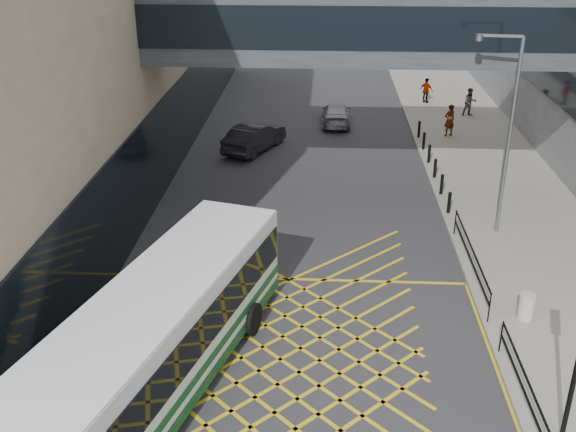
% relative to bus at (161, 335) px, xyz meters
% --- Properties ---
extents(ground, '(120.00, 120.00, 0.00)m').
position_rel_bus_xyz_m(ground, '(2.94, 1.36, -1.65)').
color(ground, '#333335').
extents(skybridge, '(20.00, 4.10, 3.00)m').
position_rel_bus_xyz_m(skybridge, '(5.94, 13.36, 5.85)').
color(skybridge, '#363B40').
rests_on(skybridge, ground).
extents(pavement, '(6.00, 54.00, 0.16)m').
position_rel_bus_xyz_m(pavement, '(11.94, 16.36, -1.57)').
color(pavement, gray).
rests_on(pavement, ground).
extents(box_junction, '(12.00, 9.00, 0.01)m').
position_rel_bus_xyz_m(box_junction, '(2.94, 1.36, -1.64)').
color(box_junction, gold).
rests_on(box_junction, ground).
extents(bus, '(5.39, 11.22, 3.07)m').
position_rel_bus_xyz_m(bus, '(0.00, 0.00, 0.00)').
color(bus, silver).
rests_on(bus, ground).
extents(car_white, '(2.54, 4.30, 1.28)m').
position_rel_bus_xyz_m(car_white, '(0.55, 2.75, -1.01)').
color(car_white, white).
rests_on(car_white, ground).
extents(car_dark, '(3.49, 4.89, 1.43)m').
position_rel_bus_xyz_m(car_dark, '(0.44, 19.19, -0.93)').
color(car_dark, black).
rests_on(car_dark, ground).
extents(car_silver, '(1.71, 4.03, 1.25)m').
position_rel_bus_xyz_m(car_silver, '(4.71, 24.17, -1.02)').
color(car_silver, gray).
rests_on(car_silver, ground).
extents(street_lamp, '(1.69, 0.39, 7.43)m').
position_rel_bus_xyz_m(street_lamp, '(10.60, 9.76, 2.75)').
color(street_lamp, slate).
rests_on(street_lamp, pavement).
extents(litter_bin, '(0.48, 0.48, 0.83)m').
position_rel_bus_xyz_m(litter_bin, '(10.25, 3.61, -1.07)').
color(litter_bin, '#ADA89E').
rests_on(litter_bin, pavement).
extents(kerb_railings, '(0.05, 12.54, 1.00)m').
position_rel_bus_xyz_m(kerb_railings, '(9.09, 3.13, -0.77)').
color(kerb_railings, black).
rests_on(kerb_railings, pavement).
extents(bollards, '(0.14, 10.14, 0.90)m').
position_rel_bus_xyz_m(bollards, '(9.19, 16.36, -1.04)').
color(bollards, black).
rests_on(bollards, pavement).
extents(pedestrian_a, '(0.84, 0.74, 1.74)m').
position_rel_bus_xyz_m(pedestrian_a, '(10.83, 21.71, -0.61)').
color(pedestrian_a, gray).
rests_on(pedestrian_a, pavement).
extents(pedestrian_b, '(0.88, 0.61, 1.65)m').
position_rel_bus_xyz_m(pedestrian_b, '(12.70, 25.76, -0.66)').
color(pedestrian_b, gray).
rests_on(pedestrian_b, pavement).
extents(pedestrian_c, '(1.00, 0.92, 1.56)m').
position_rel_bus_xyz_m(pedestrian_c, '(10.49, 28.61, -0.70)').
color(pedestrian_c, gray).
rests_on(pedestrian_c, pavement).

